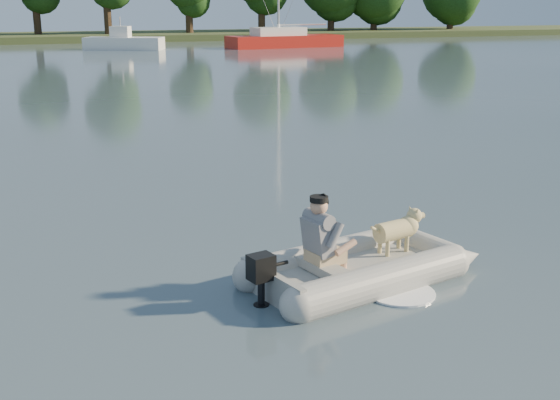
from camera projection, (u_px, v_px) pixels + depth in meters
name	position (u px, v px, depth m)	size (l,w,h in m)	color
water	(302.00, 293.00, 8.54)	(160.00, 160.00, 0.00)	slate
shore_bank	(66.00, 38.00, 64.92)	(160.00, 12.00, 0.70)	#47512D
dinghy	(362.00, 238.00, 8.88)	(4.41, 3.29, 1.27)	#9B9B96
man	(320.00, 233.00, 8.53)	(0.66, 0.57, 0.98)	slate
dog	(394.00, 234.00, 9.25)	(0.85, 0.30, 0.57)	tan
outboard_motor	(261.00, 283.00, 8.14)	(0.38, 0.26, 0.72)	black
motorboat	(124.00, 34.00, 51.99)	(5.90, 2.27, 2.50)	white
sailboat	(284.00, 40.00, 54.87)	(9.40, 3.86, 12.55)	#A51A12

